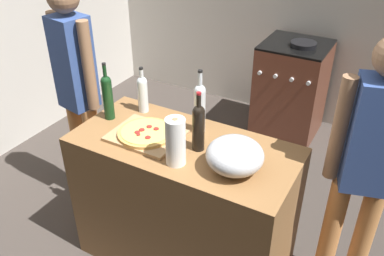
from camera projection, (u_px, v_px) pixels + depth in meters
The scene contains 13 objects.
ground_plane at pixel (233, 187), 3.42m from camera, with size 4.70×3.44×0.02m, color #3F3833.
counter at pixel (184, 205), 2.56m from camera, with size 1.30×0.61×0.91m, color olive.
cutting_board at pixel (146, 136), 2.37m from camera, with size 0.40×0.32×0.02m, color tan.
pizza at pixel (146, 133), 2.36m from camera, with size 0.33×0.33×0.03m.
mixing_bowl at pixel (235, 156), 2.06m from camera, with size 0.30×0.30×0.18m.
paper_towel_roll at pixel (176, 142), 2.10m from camera, with size 0.10×0.10×0.27m.
wine_bottle_clear at pixel (143, 92), 2.57m from camera, with size 0.06×0.06×0.30m.
wine_bottle_amber at pixel (107, 95), 2.49m from camera, with size 0.06×0.06×0.37m.
wine_bottle_green at pixel (200, 106), 2.35m from camera, with size 0.07×0.07×0.39m.
wine_bottle_dark at pixel (198, 126), 2.20m from camera, with size 0.07×0.07×0.35m.
stove at pixel (291, 89), 3.93m from camera, with size 0.59×0.60×0.95m.
person_in_stripes at pixel (77, 87), 2.81m from camera, with size 0.39×0.24×1.68m.
person_in_red at pixel (366, 164), 2.11m from camera, with size 0.39×0.26×1.62m.
Camera 1 is at (1.00, -1.06, 2.20)m, focal length 38.55 mm.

